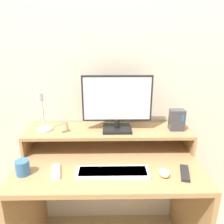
{
  "coord_description": "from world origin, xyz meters",
  "views": [
    {
      "loc": [
        0.0,
        -0.91,
        1.52
      ],
      "look_at": [
        0.02,
        0.36,
        1.09
      ],
      "focal_mm": 35.0,
      "sensor_mm": 36.0,
      "label": 1
    }
  ],
  "objects_px": {
    "monitor": "(117,103)",
    "mouse": "(164,173)",
    "remote_control": "(56,172)",
    "mug": "(22,168)",
    "keyboard": "(112,172)",
    "router_dock": "(177,120)",
    "desk_lamp": "(43,115)",
    "remote_secondary": "(185,173)"
  },
  "relations": [
    {
      "from": "monitor",
      "to": "remote_secondary",
      "type": "bearing_deg",
      "value": -40.92
    },
    {
      "from": "keyboard",
      "to": "mouse",
      "type": "xyz_separation_m",
      "value": [
        0.3,
        -0.02,
        0.01
      ]
    },
    {
      "from": "desk_lamp",
      "to": "router_dock",
      "type": "distance_m",
      "value": 0.91
    },
    {
      "from": "desk_lamp",
      "to": "mouse",
      "type": "relative_size",
      "value": 3.78
    },
    {
      "from": "keyboard",
      "to": "remote_control",
      "type": "xyz_separation_m",
      "value": [
        -0.33,
        0.01,
        -0.0
      ]
    },
    {
      "from": "mug",
      "to": "desk_lamp",
      "type": "bearing_deg",
      "value": 77.47
    },
    {
      "from": "router_dock",
      "to": "monitor",
      "type": "bearing_deg",
      "value": 179.52
    },
    {
      "from": "router_dock",
      "to": "remote_control",
      "type": "distance_m",
      "value": 0.87
    },
    {
      "from": "keyboard",
      "to": "router_dock",
      "type": "bearing_deg",
      "value": 34.97
    },
    {
      "from": "desk_lamp",
      "to": "keyboard",
      "type": "xyz_separation_m",
      "value": [
        0.46,
        -0.28,
        -0.26
      ]
    },
    {
      "from": "monitor",
      "to": "router_dock",
      "type": "xyz_separation_m",
      "value": [
        0.42,
        -0.0,
        -0.12
      ]
    },
    {
      "from": "remote_control",
      "to": "remote_secondary",
      "type": "bearing_deg",
      "value": -2.01
    },
    {
      "from": "monitor",
      "to": "remote_control",
      "type": "bearing_deg",
      "value": -140.37
    },
    {
      "from": "keyboard",
      "to": "remote_control",
      "type": "distance_m",
      "value": 0.33
    },
    {
      "from": "monitor",
      "to": "remote_control",
      "type": "height_order",
      "value": "monitor"
    },
    {
      "from": "keyboard",
      "to": "mug",
      "type": "xyz_separation_m",
      "value": [
        -0.52,
        0.0,
        0.03
      ]
    },
    {
      "from": "keyboard",
      "to": "remote_control",
      "type": "relative_size",
      "value": 2.74
    },
    {
      "from": "remote_secondary",
      "to": "mug",
      "type": "height_order",
      "value": "mug"
    },
    {
      "from": "remote_control",
      "to": "monitor",
      "type": "bearing_deg",
      "value": 39.63
    },
    {
      "from": "monitor",
      "to": "mug",
      "type": "bearing_deg",
      "value": -150.38
    },
    {
      "from": "monitor",
      "to": "desk_lamp",
      "type": "relative_size",
      "value": 1.52
    },
    {
      "from": "monitor",
      "to": "remote_control",
      "type": "xyz_separation_m",
      "value": [
        -0.37,
        -0.31,
        -0.33
      ]
    },
    {
      "from": "remote_control",
      "to": "remote_secondary",
      "type": "height_order",
      "value": "same"
    },
    {
      "from": "mouse",
      "to": "mug",
      "type": "xyz_separation_m",
      "value": [
        -0.82,
        0.03,
        0.03
      ]
    },
    {
      "from": "remote_control",
      "to": "mug",
      "type": "distance_m",
      "value": 0.19
    },
    {
      "from": "monitor",
      "to": "mug",
      "type": "distance_m",
      "value": 0.7
    },
    {
      "from": "mouse",
      "to": "keyboard",
      "type": "bearing_deg",
      "value": 175.27
    },
    {
      "from": "monitor",
      "to": "router_dock",
      "type": "relative_size",
      "value": 3.22
    },
    {
      "from": "monitor",
      "to": "mouse",
      "type": "height_order",
      "value": "monitor"
    },
    {
      "from": "monitor",
      "to": "mouse",
      "type": "bearing_deg",
      "value": -52.87
    },
    {
      "from": "keyboard",
      "to": "remote_control",
      "type": "bearing_deg",
      "value": 177.72
    },
    {
      "from": "remote_control",
      "to": "desk_lamp",
      "type": "bearing_deg",
      "value": 115.41
    },
    {
      "from": "monitor",
      "to": "mug",
      "type": "relative_size",
      "value": 5.37
    },
    {
      "from": "mug",
      "to": "mouse",
      "type": "bearing_deg",
      "value": -1.99
    },
    {
      "from": "desk_lamp",
      "to": "mouse",
      "type": "bearing_deg",
      "value": -21.74
    },
    {
      "from": "remote_control",
      "to": "mug",
      "type": "bearing_deg",
      "value": -177.07
    },
    {
      "from": "monitor",
      "to": "remote_secondary",
      "type": "distance_m",
      "value": 0.61
    },
    {
      "from": "router_dock",
      "to": "keyboard",
      "type": "relative_size",
      "value": 0.34
    },
    {
      "from": "monitor",
      "to": "remote_control",
      "type": "relative_size",
      "value": 3.02
    },
    {
      "from": "desk_lamp",
      "to": "mug",
      "type": "relative_size",
      "value": 3.52
    },
    {
      "from": "mouse",
      "to": "remote_control",
      "type": "height_order",
      "value": "mouse"
    },
    {
      "from": "router_dock",
      "to": "desk_lamp",
      "type": "bearing_deg",
      "value": -177.52
    }
  ]
}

